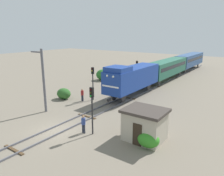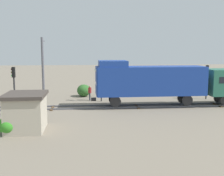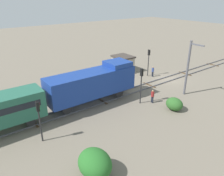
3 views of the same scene
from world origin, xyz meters
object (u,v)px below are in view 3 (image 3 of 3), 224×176
(worker_near_track, at_px, (153,71))
(relay_hut, at_px, (123,63))
(locomotive, at_px, (93,82))
(worker_by_signal, at_px, (153,95))
(catenary_mast, at_px, (188,67))
(traffic_signal_mid, at_px, (141,80))
(traffic_signal_near, at_px, (149,58))
(traffic_signal_far, at_px, (39,114))

(worker_near_track, relative_size, relay_hut, 0.49)
(locomotive, bearing_deg, worker_near_track, -79.47)
(worker_by_signal, height_order, relay_hut, relay_hut)
(catenary_mast, bearing_deg, locomotive, 65.79)
(catenary_mast, distance_m, relay_hut, 12.82)
(worker_by_signal, distance_m, catenary_mast, 6.14)
(traffic_signal_mid, bearing_deg, locomotive, 53.73)
(traffic_signal_near, relative_size, relay_hut, 1.25)
(relay_hut, bearing_deg, locomotive, 124.78)
(traffic_signal_mid, height_order, worker_by_signal, traffic_signal_mid)
(traffic_signal_near, xyz_separation_m, worker_by_signal, (-7.40, 6.68, -2.04))
(locomotive, bearing_deg, worker_by_signal, -125.40)
(catenary_mast, bearing_deg, traffic_signal_mid, 75.89)
(locomotive, relative_size, traffic_signal_mid, 2.58)
(locomotive, distance_m, traffic_signal_mid, 5.76)
(worker_near_track, bearing_deg, traffic_signal_mid, 18.44)
(traffic_signal_far, xyz_separation_m, worker_by_signal, (-0.60, -13.77, -1.81))
(traffic_signal_near, bearing_deg, relay_hut, 22.67)
(worker_near_track, relative_size, worker_by_signal, 1.00)
(traffic_signal_far, relative_size, worker_near_track, 2.37)
(traffic_signal_far, height_order, worker_near_track, traffic_signal_far)
(worker_by_signal, height_order, catenary_mast, catenary_mast)
(worker_near_track, bearing_deg, traffic_signal_near, -84.92)
(worker_near_track, bearing_deg, worker_by_signal, 26.73)
(worker_by_signal, bearing_deg, traffic_signal_mid, 101.31)
(traffic_signal_mid, height_order, traffic_signal_far, traffic_signal_mid)
(relay_hut, bearing_deg, traffic_signal_near, -157.33)
(locomotive, relative_size, worker_by_signal, 6.82)
(traffic_signal_far, height_order, relay_hut, traffic_signal_far)
(traffic_signal_mid, xyz_separation_m, worker_by_signal, (-0.80, -1.28, -2.11))
(traffic_signal_far, bearing_deg, locomotive, -65.38)
(traffic_signal_far, bearing_deg, relay_hut, -59.25)
(traffic_signal_far, height_order, worker_by_signal, traffic_signal_far)
(traffic_signal_mid, relative_size, worker_by_signal, 2.64)
(locomotive, height_order, traffic_signal_near, locomotive)
(worker_near_track, distance_m, relay_hut, 5.53)
(traffic_signal_near, height_order, traffic_signal_far, traffic_signal_near)
(traffic_signal_far, height_order, catenary_mast, catenary_mast)
(locomotive, xyz_separation_m, worker_near_track, (2.40, -12.91, -1.78))
(locomotive, height_order, relay_hut, locomotive)
(traffic_signal_far, distance_m, relay_hut, 21.75)
(worker_near_track, distance_m, catenary_mast, 8.17)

